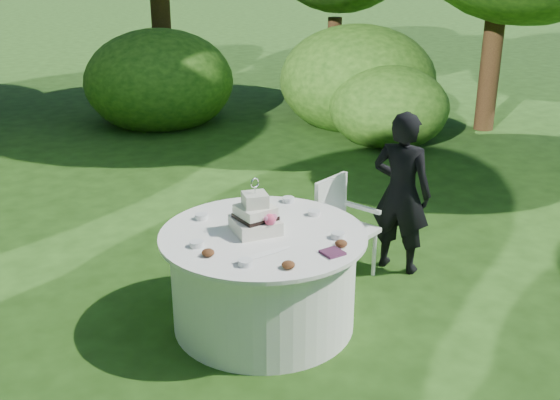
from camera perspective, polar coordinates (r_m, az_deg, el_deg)
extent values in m
plane|color=#1B370F|center=(5.25, -1.40, -10.58)|extent=(80.00, 80.00, 0.00)
cube|color=#4E213E|center=(4.57, 4.59, -4.58)|extent=(0.14, 0.14, 0.02)
ellipsoid|color=white|center=(4.53, -1.60, -4.77)|extent=(0.48, 0.07, 0.01)
imported|color=black|center=(5.88, 10.52, 0.63)|extent=(0.56, 0.64, 1.47)
cylinder|color=white|center=(5.06, -1.44, -7.01)|extent=(1.40, 1.40, 0.74)
cylinder|color=silver|center=(4.90, -1.48, -3.02)|extent=(1.56, 1.56, 0.03)
cube|color=silver|center=(4.89, -2.15, -2.21)|extent=(0.38, 0.38, 0.11)
cube|color=white|center=(4.86, -2.16, -1.12)|extent=(0.26, 0.26, 0.11)
cube|color=silver|center=(4.82, -2.18, -0.02)|extent=(0.21, 0.21, 0.11)
cube|color=black|center=(4.87, -2.16, -1.50)|extent=(0.27, 0.27, 0.03)
sphere|color=#F04674|center=(4.77, -0.86, -1.74)|extent=(0.09, 0.09, 0.09)
cylinder|color=silver|center=(4.79, -2.19, 0.82)|extent=(0.01, 0.01, 0.05)
torus|color=white|center=(4.77, -2.20, 1.49)|extent=(0.08, 0.02, 0.08)
cube|color=white|center=(5.77, 5.94, -2.70)|extent=(0.53, 0.53, 0.04)
cube|color=white|center=(5.78, 4.45, -0.03)|extent=(0.42, 0.16, 0.43)
cylinder|color=silver|center=(5.65, 6.29, -5.83)|extent=(0.04, 0.04, 0.42)
cylinder|color=silver|center=(5.91, 8.20, -4.66)|extent=(0.04, 0.04, 0.42)
cylinder|color=white|center=(5.83, 3.48, -4.86)|extent=(0.04, 0.04, 0.42)
cylinder|color=white|center=(6.08, 5.45, -3.77)|extent=(0.04, 0.04, 0.42)
cube|color=white|center=(5.55, 4.80, -1.84)|extent=(0.15, 0.38, 0.04)
cube|color=white|center=(5.87, 7.13, -0.66)|extent=(0.15, 0.38, 0.04)
cylinder|color=white|center=(5.47, 0.72, 0.04)|extent=(0.10, 0.10, 0.04)
cylinder|color=white|center=(5.16, -6.84, -1.45)|extent=(0.10, 0.10, 0.04)
cylinder|color=white|center=(4.40, -3.03, -5.46)|extent=(0.10, 0.10, 0.04)
cylinder|color=white|center=(4.81, 5.08, -3.08)|extent=(0.10, 0.10, 0.04)
cylinder|color=white|center=(5.21, 2.98, -1.12)|extent=(0.10, 0.10, 0.04)
cylinder|color=white|center=(4.70, -7.28, -3.81)|extent=(0.10, 0.10, 0.04)
ellipsoid|color=#562D16|center=(4.35, 0.73, -5.66)|extent=(0.09, 0.09, 0.05)
ellipsoid|color=#562D16|center=(4.67, 5.34, -3.79)|extent=(0.09, 0.09, 0.05)
ellipsoid|color=#562D16|center=(4.54, -6.28, -4.57)|extent=(0.09, 0.09, 0.05)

